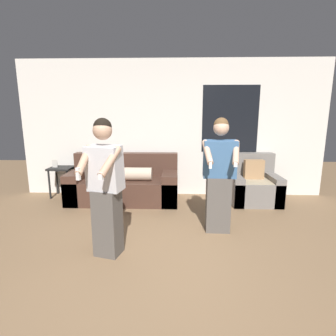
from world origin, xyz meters
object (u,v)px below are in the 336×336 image
Objects in this scene: armchair at (253,185)px; couch at (124,184)px; person_right at (219,176)px; person_left at (105,188)px; side_table at (61,172)px.

couch is at bearing -179.37° from armchair.
person_right is (1.59, -1.31, 0.48)m from couch.
couch is at bearing 95.54° from person_left.
armchair is (2.47, 0.03, -0.01)m from couch.
couch is 2.07m from person_left.
person_right reaches higher than armchair.
person_left is at bearing -153.63° from person_right.
person_left is at bearing -55.81° from side_table.
person_right is (2.90, -1.52, 0.30)m from side_table.
person_left is 1.00× the size of person_right.
side_table is 0.47× the size of person_left.
armchair is at bearing -2.73° from side_table.
person_right reaches higher than side_table.
side_table is at bearing 124.19° from person_left.
armchair reaches higher than couch.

